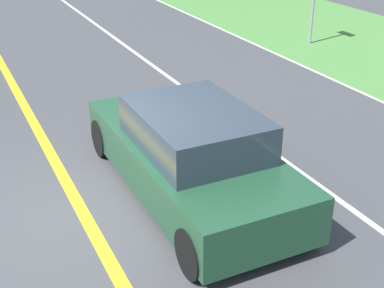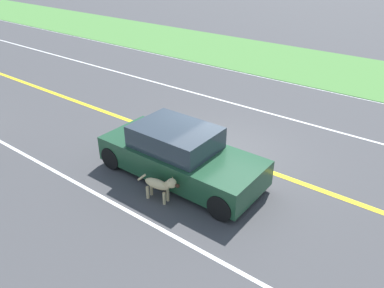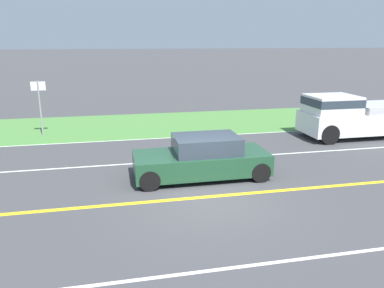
{
  "view_description": "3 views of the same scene",
  "coord_description": "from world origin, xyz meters",
  "px_view_note": "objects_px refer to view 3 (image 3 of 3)",
  "views": [
    {
      "loc": [
        -1.4,
        -6.47,
        4.19
      ],
      "look_at": [
        1.55,
        -0.39,
        0.92
      ],
      "focal_mm": 50.0,
      "sensor_mm": 36.0,
      "label": 1
    },
    {
      "loc": [
        8.04,
        5.07,
        5.5
      ],
      "look_at": [
        1.45,
        0.06,
        0.97
      ],
      "focal_mm": 35.0,
      "sensor_mm": 36.0,
      "label": 2
    },
    {
      "loc": [
        -9.7,
        2.54,
        4.37
      ],
      "look_at": [
        1.86,
        0.09,
        1.09
      ],
      "focal_mm": 35.0,
      "sensor_mm": 36.0,
      "label": 3
    }
  ],
  "objects_px": {
    "ego_car": "(202,158)",
    "street_sign": "(40,102)",
    "pickup_truck": "(357,116)",
    "dog": "(186,155)"
  },
  "relations": [
    {
      "from": "pickup_truck",
      "to": "ego_car",
      "type": "bearing_deg",
      "value": 114.41
    },
    {
      "from": "ego_car",
      "to": "pickup_truck",
      "type": "relative_size",
      "value": 0.78
    },
    {
      "from": "dog",
      "to": "pickup_truck",
      "type": "bearing_deg",
      "value": -79.89
    },
    {
      "from": "pickup_truck",
      "to": "street_sign",
      "type": "height_order",
      "value": "street_sign"
    },
    {
      "from": "ego_car",
      "to": "street_sign",
      "type": "bearing_deg",
      "value": 41.62
    },
    {
      "from": "pickup_truck",
      "to": "dog",
      "type": "bearing_deg",
      "value": 107.15
    },
    {
      "from": "dog",
      "to": "pickup_truck",
      "type": "distance_m",
      "value": 9.01
    },
    {
      "from": "dog",
      "to": "street_sign",
      "type": "bearing_deg",
      "value": 38.12
    },
    {
      "from": "ego_car",
      "to": "street_sign",
      "type": "distance_m",
      "value": 9.17
    },
    {
      "from": "dog",
      "to": "pickup_truck",
      "type": "xyz_separation_m",
      "value": [
        2.65,
        -8.59,
        0.55
      ]
    }
  ]
}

